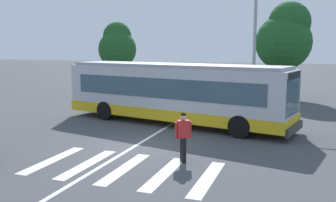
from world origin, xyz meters
TOP-DOWN VIEW (x-y plane):
  - ground_plane at (0.00, 0.00)m, footprint 160.00×160.00m
  - city_transit_bus at (-0.10, 5.03)m, footprint 12.46×5.15m
  - pedestrian_crossing_street at (2.30, -1.01)m, footprint 0.50×0.44m
  - parked_car_white at (-2.09, 15.06)m, footprint 2.01×4.57m
  - parked_car_teal at (0.79, 15.14)m, footprint 2.17×4.63m
  - parked_car_charcoal at (3.49, 15.31)m, footprint 2.32×4.68m
  - twin_arm_street_lamp at (3.10, 11.82)m, footprint 5.17×0.32m
  - background_tree_left at (-9.13, 16.40)m, footprint 3.29×3.29m
  - background_tree_right at (4.75, 17.26)m, footprint 4.25×4.25m
  - crosswalk_painted_stripes at (0.72, -2.35)m, footprint 5.98×3.27m
  - lane_center_line at (-0.10, 2.00)m, footprint 0.16×24.00m

SIDE VIEW (x-z plane):
  - ground_plane at x=0.00m, z-range 0.00..0.00m
  - lane_center_line at x=-0.10m, z-range 0.00..0.01m
  - crosswalk_painted_stripes at x=0.72m, z-range 0.00..0.01m
  - parked_car_white at x=-2.09m, z-range 0.09..1.44m
  - parked_car_teal at x=0.79m, z-range 0.09..1.44m
  - parked_car_charcoal at x=3.49m, z-range 0.09..1.44m
  - pedestrian_crossing_street at x=2.30m, z-range 0.11..1.83m
  - city_transit_bus at x=-0.10m, z-range 0.06..3.12m
  - background_tree_left at x=-9.13m, z-range 0.98..7.06m
  - background_tree_right at x=4.75m, z-range 1.02..8.34m
  - twin_arm_street_lamp at x=3.10m, z-range 1.05..9.22m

